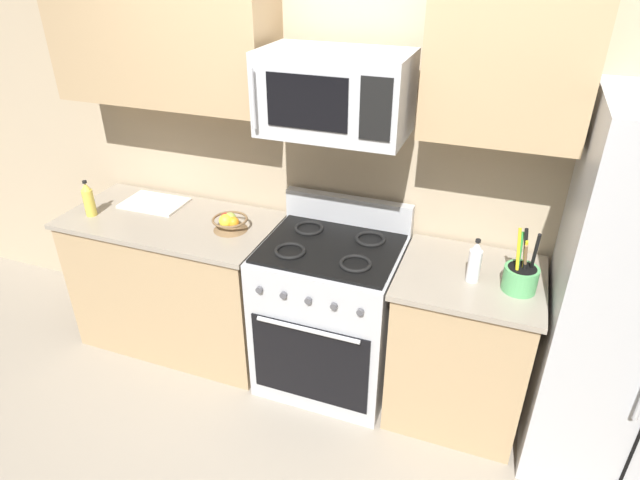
{
  "coord_description": "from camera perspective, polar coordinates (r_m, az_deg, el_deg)",
  "views": [
    {
      "loc": [
        0.83,
        -1.72,
        2.39
      ],
      "look_at": [
        -0.01,
        0.55,
        1.03
      ],
      "focal_mm": 30.3,
      "sensor_mm": 36.0,
      "label": 1
    }
  ],
  "objects": [
    {
      "name": "ground_plane",
      "position": [
        3.06,
        -3.62,
        -22.15
      ],
      "size": [
        16.0,
        16.0,
        0.0
      ],
      "primitive_type": "plane",
      "color": "gray"
    },
    {
      "name": "wall_back",
      "position": [
        3.12,
        3.7,
        8.79
      ],
      "size": [
        8.0,
        0.1,
        2.6
      ],
      "primitive_type": "cube",
      "color": "tan",
      "rests_on": "ground"
    },
    {
      "name": "counter_left",
      "position": [
        3.6,
        -14.68,
        -4.22
      ],
      "size": [
        1.29,
        0.66,
        0.91
      ],
      "color": "tan",
      "rests_on": "ground"
    },
    {
      "name": "range_oven",
      "position": [
        3.18,
        1.09,
        -7.71
      ],
      "size": [
        0.76,
        0.7,
        1.09
      ],
      "color": "#B2B5BA",
      "rests_on": "ground"
    },
    {
      "name": "counter_right",
      "position": [
        3.08,
        14.59,
        -10.67
      ],
      "size": [
        0.72,
        0.66,
        0.91
      ],
      "color": "tan",
      "rests_on": "ground"
    },
    {
      "name": "microwave",
      "position": [
        2.65,
        1.58,
        15.24
      ],
      "size": [
        0.71,
        0.44,
        0.39
      ],
      "color": "#B2B5BA"
    },
    {
      "name": "upper_cabinets_left",
      "position": [
        3.22,
        -16.36,
        19.9
      ],
      "size": [
        1.28,
        0.34,
        0.71
      ],
      "color": "tan"
    },
    {
      "name": "upper_cabinets_right",
      "position": [
        2.62,
        19.4,
        17.51
      ],
      "size": [
        0.71,
        0.34,
        0.71
      ],
      "color": "tan"
    },
    {
      "name": "utensil_crock",
      "position": [
        2.74,
        20.42,
        -3.67
      ],
      "size": [
        0.16,
        0.16,
        0.33
      ],
      "color": "#59AD66",
      "rests_on": "counter_right"
    },
    {
      "name": "fruit_basket",
      "position": [
        3.15,
        -9.52,
        1.85
      ],
      "size": [
        0.21,
        0.21,
        0.1
      ],
      "color": "brown",
      "rests_on": "counter_left"
    },
    {
      "name": "cutting_board",
      "position": [
        3.59,
        -17.08,
        3.76
      ],
      "size": [
        0.39,
        0.27,
        0.02
      ],
      "primitive_type": "cube",
      "rotation": [
        0.0,
        0.0,
        0.01
      ],
      "color": "silver",
      "rests_on": "counter_left"
    },
    {
      "name": "bottle_vinegar",
      "position": [
        2.72,
        16.02,
        -2.24
      ],
      "size": [
        0.06,
        0.06,
        0.23
      ],
      "color": "silver",
      "rests_on": "counter_right"
    },
    {
      "name": "bottle_oil",
      "position": [
        3.54,
        -23.25,
        3.94
      ],
      "size": [
        0.07,
        0.07,
        0.23
      ],
      "color": "gold",
      "rests_on": "counter_left"
    }
  ]
}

